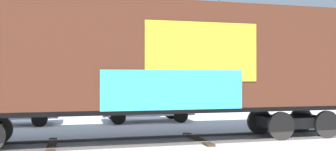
# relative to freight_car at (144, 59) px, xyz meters

# --- Properties ---
(ground_plane) EXTENTS (260.00, 260.00, 0.00)m
(ground_plane) POSITION_rel_freight_car_xyz_m (0.23, 0.00, -2.59)
(ground_plane) COLOR silver
(track) EXTENTS (60.02, 3.61, 0.08)m
(track) POSITION_rel_freight_car_xyz_m (1.30, -0.03, -2.55)
(track) COLOR #4C4742
(track) RESTS_ON ground_plane
(freight_car) EXTENTS (15.09, 3.50, 4.43)m
(freight_car) POSITION_rel_freight_car_xyz_m (0.00, 0.00, 0.00)
(freight_car) COLOR #472316
(freight_car) RESTS_ON ground_plane
(flagpole) EXTENTS (1.61, 0.60, 9.78)m
(flagpole) POSITION_rel_freight_car_xyz_m (3.21, 10.37, 3.66)
(flagpole) COLOR silver
(flagpole) RESTS_ON ground_plane
(hillside) EXTENTS (137.72, 36.46, 17.75)m
(hillside) POSITION_rel_freight_car_xyz_m (0.23, 68.77, 3.87)
(hillside) COLOR silver
(hillside) RESTS_ON ground_plane
(parked_car_silver) EXTENTS (4.64, 1.95, 1.78)m
(parked_car_silver) POSITION_rel_freight_car_xyz_m (-4.84, 5.80, -1.71)
(parked_car_silver) COLOR #B7BABF
(parked_car_silver) RESTS_ON ground_plane
(parked_car_white) EXTENTS (4.16, 2.08, 1.58)m
(parked_car_white) POSITION_rel_freight_car_xyz_m (1.28, 5.57, -1.77)
(parked_car_white) COLOR silver
(parked_car_white) RESTS_ON ground_plane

